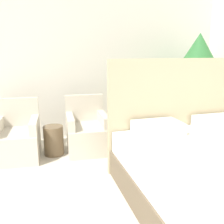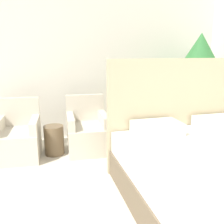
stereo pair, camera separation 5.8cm
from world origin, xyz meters
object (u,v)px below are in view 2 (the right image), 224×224
(armchair_near_window_left, at_px, (18,140))
(side_table, at_px, (54,140))
(armchair_near_window_right, at_px, (88,134))
(potted_palm, at_px, (199,68))

(armchair_near_window_left, distance_m, side_table, 0.51)
(armchair_near_window_right, distance_m, potted_palm, 2.11)
(side_table, bearing_deg, armchair_near_window_right, 1.18)
(armchair_near_window_right, bearing_deg, potted_palm, 3.67)
(potted_palm, xyz_separation_m, side_table, (-2.38, -0.03, -1.01))
(armchair_near_window_right, xyz_separation_m, side_table, (-0.51, -0.01, -0.05))
(armchair_near_window_right, height_order, side_table, armchair_near_window_right)
(armchair_near_window_left, xyz_separation_m, armchair_near_window_right, (1.01, 0.00, 0.00))
(armchair_near_window_left, height_order, side_table, armchair_near_window_left)
(armchair_near_window_right, distance_m, side_table, 0.51)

